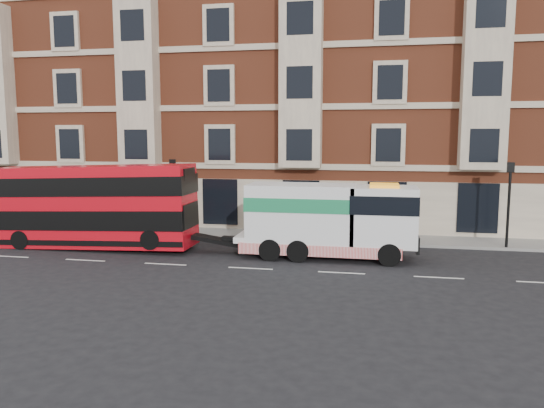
# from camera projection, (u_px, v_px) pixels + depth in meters

# --- Properties ---
(ground) EXTENTS (120.00, 120.00, 0.00)m
(ground) POSITION_uv_depth(u_px,v_px,m) (251.00, 268.00, 23.41)
(ground) COLOR black
(ground) RESTS_ON ground
(sidewalk) EXTENTS (90.00, 3.00, 0.15)m
(sidewalk) POSITION_uv_depth(u_px,v_px,m) (280.00, 236.00, 30.70)
(sidewalk) COLOR slate
(sidewalk) RESTS_ON ground
(victorian_terrace) EXTENTS (45.00, 12.00, 20.40)m
(victorian_terrace) POSITION_uv_depth(u_px,v_px,m) (307.00, 74.00, 36.63)
(victorian_terrace) COLOR brown
(victorian_terrace) RESTS_ON ground
(lamp_post_west) EXTENTS (0.35, 0.15, 4.35)m
(lamp_post_west) POSITION_uv_depth(u_px,v_px,m) (173.00, 191.00, 30.25)
(lamp_post_west) COLOR black
(lamp_post_west) RESTS_ON sidewalk
(lamp_post_east) EXTENTS (0.35, 0.15, 4.35)m
(lamp_post_east) POSITION_uv_depth(u_px,v_px,m) (509.00, 198.00, 26.82)
(lamp_post_east) COLOR black
(lamp_post_east) RESTS_ON sidewalk
(double_decker_bus) EXTENTS (10.58, 2.43, 4.28)m
(double_decker_bus) POSITION_uv_depth(u_px,v_px,m) (93.00, 205.00, 27.43)
(double_decker_bus) COLOR red
(double_decker_bus) RESTS_ON ground
(tow_truck) EXTENTS (8.47, 2.50, 3.53)m
(tow_truck) POSITION_uv_depth(u_px,v_px,m) (326.00, 219.00, 25.19)
(tow_truck) COLOR white
(tow_truck) RESTS_ON ground
(pedestrian) EXTENTS (0.71, 0.68, 1.65)m
(pedestrian) POSITION_uv_depth(u_px,v_px,m) (32.00, 215.00, 32.68)
(pedestrian) COLOR #1A2735
(pedestrian) RESTS_ON sidewalk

